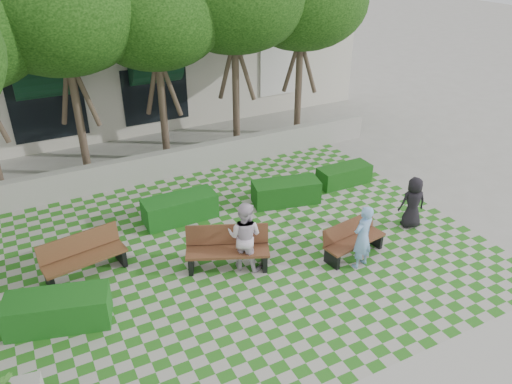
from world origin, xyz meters
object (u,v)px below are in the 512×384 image
bench_west (84,257)px  hedge_midleft (180,208)px  hedge_east (344,175)px  bench_mid (228,249)px  person_white (245,236)px  hedge_west (58,310)px  person_blue (363,237)px  hedge_midright (286,192)px  bench_east (353,239)px  person_dark (413,203)px

bench_west → hedge_midleft: bearing=15.5°
hedge_east → hedge_midleft: (-5.52, 0.31, 0.05)m
bench_west → bench_mid: bearing=-31.9°
person_white → hedge_west: bearing=44.8°
person_blue → hedge_midright: bearing=-103.3°
hedge_east → person_white: (-4.86, -2.56, 0.59)m
bench_east → hedge_midright: size_ratio=0.90×
bench_east → hedge_midright: bench_east is taller
bench_east → hedge_west: bearing=165.5°
person_white → bench_east: bearing=-151.8°
bench_mid → person_blue: size_ratio=1.26×
bench_mid → person_white: size_ratio=1.18×
hedge_midright → hedge_midleft: hedge_midleft is taller
hedge_midright → person_white: bearing=-137.2°
hedge_midright → hedge_midleft: (-3.21, 0.51, 0.01)m
bench_mid → person_blue: person_blue is taller
hedge_midright → hedge_west: size_ratio=0.95×
bench_east → person_white: size_ratio=1.00×
hedge_east → person_dark: (0.11, -2.98, 0.44)m
hedge_midright → hedge_midleft: size_ratio=0.97×
bench_mid → bench_west: size_ratio=1.04×
bench_east → hedge_east: (2.17, 3.34, -0.13)m
bench_west → hedge_midright: bench_west is taller
hedge_midright → person_blue: (0.01, -3.63, 0.49)m
person_blue → person_white: (-2.56, 1.27, 0.05)m
person_blue → person_dark: person_blue is taller
hedge_midleft → person_white: person_white is taller
bench_west → hedge_midleft: (2.91, 1.36, -0.13)m
hedge_midright → person_dark: size_ratio=1.34×
bench_east → person_dark: (2.27, 0.36, 0.31)m
hedge_midleft → person_dark: person_dark is taller
hedge_west → person_dark: (9.36, -0.38, 0.38)m
hedge_west → person_blue: person_blue is taller
person_dark → hedge_midleft: bearing=-14.4°
hedge_midright → person_blue: 3.67m
person_blue → person_dark: size_ratio=1.12×
person_dark → person_blue: bearing=35.5°
bench_mid → hedge_east: size_ratio=1.20×
hedge_east → person_blue: person_blue is taller
bench_east → hedge_west: 7.12m
hedge_west → hedge_midleft: bearing=38.0°
bench_east → bench_mid: size_ratio=0.85×
hedge_east → hedge_midleft: size_ratio=0.85×
hedge_east → hedge_midright: hedge_midright is taller
bench_mid → person_blue: bearing=-3.3°
hedge_west → person_dark: 9.37m
bench_mid → hedge_west: 4.03m
bench_mid → hedge_midleft: 2.69m
hedge_midright → person_blue: size_ratio=1.19×
hedge_midleft → person_blue: person_blue is taller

